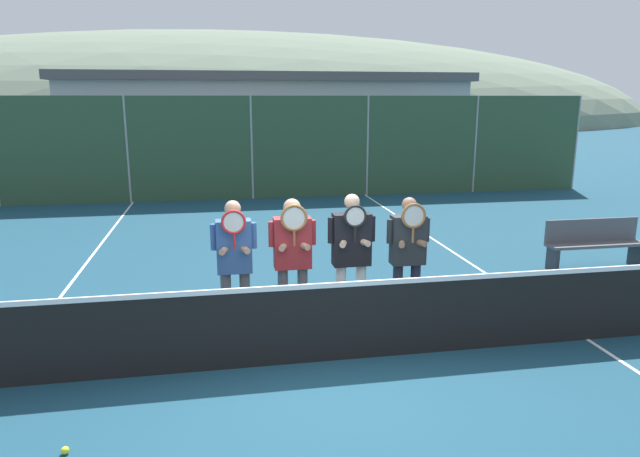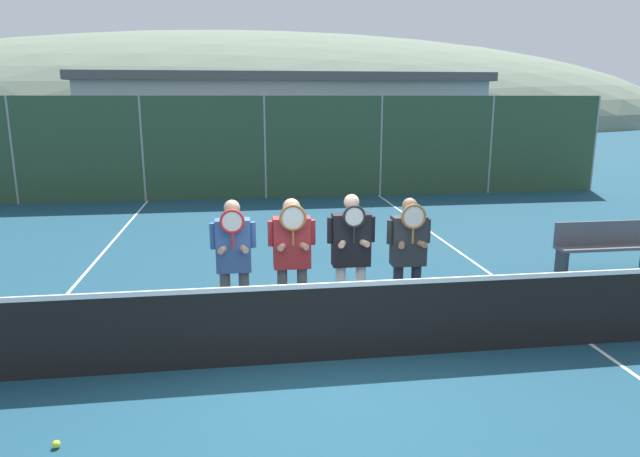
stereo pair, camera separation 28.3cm
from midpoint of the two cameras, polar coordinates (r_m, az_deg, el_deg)
ground_plane at (r=6.62m, az=0.47°, el=-13.17°), size 120.00×120.00×0.00m
hill_distant at (r=67.61m, az=-7.39°, el=10.45°), size 100.44×55.80×19.53m
clubhouse_building at (r=26.13m, az=-3.17°, el=10.96°), size 17.37×5.50×3.92m
fence_back at (r=16.73m, az=-5.03°, el=8.03°), size 20.75×0.06×2.96m
tennis_net at (r=6.42m, az=0.47°, el=-9.32°), size 9.16×0.09×1.03m
court_line_left_sideline at (r=9.67m, az=-22.82°, el=-5.58°), size 0.05×16.00×0.01m
court_line_right_sideline at (r=10.27m, az=17.03°, el=-4.06°), size 0.05×16.00×0.01m
player_leftmost at (r=7.06m, az=-7.50°, el=-2.84°), size 0.56×0.34×1.72m
player_center_left at (r=7.16m, az=-1.69°, el=-2.33°), size 0.60×0.34×1.70m
player_center_right at (r=7.20m, az=4.25°, el=-2.24°), size 0.61×0.34×1.75m
player_rightmost at (r=7.42m, az=9.91°, el=-2.24°), size 0.57×0.34×1.68m
car_far_left at (r=20.33m, az=-20.65°, el=6.43°), size 4.48×1.91×1.71m
car_left_of_center at (r=19.75m, az=-5.53°, el=7.21°), size 4.44×1.97×1.85m
car_center at (r=20.75m, az=9.54°, el=7.25°), size 4.66×2.05×1.75m
bench_courtside at (r=10.95m, az=27.26°, el=-1.42°), size 1.76×0.36×0.85m
tennis_ball_on_court at (r=5.60m, az=-23.50°, el=-19.19°), size 0.07×0.07×0.07m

